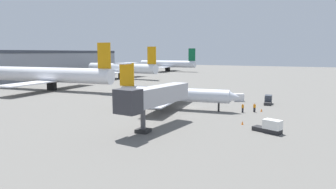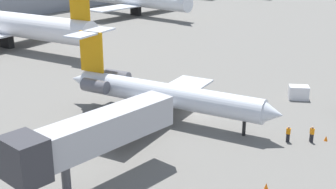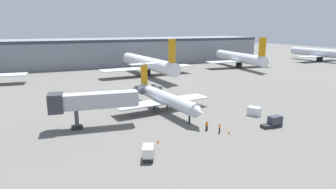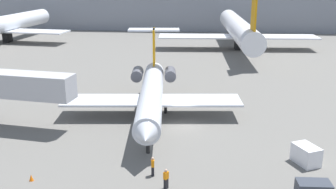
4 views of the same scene
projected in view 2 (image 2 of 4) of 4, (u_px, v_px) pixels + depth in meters
The scene contains 9 objects.
ground_plane at pixel (194, 113), 53.03m from camera, with size 400.00×400.00×0.10m, color #66635E.
regional_jet at pixel (159, 93), 50.38m from camera, with size 21.09×26.32×9.01m.
jet_bridge at pixel (87, 137), 34.91m from camera, with size 15.31×4.82×6.45m.
ground_crew_marshaller at pixel (288, 134), 45.07m from camera, with size 0.32×0.43×1.69m.
ground_crew_loader at pixel (312, 134), 45.06m from camera, with size 0.44×0.48×1.69m.
cargo_container_uld at pixel (299, 93), 57.26m from camera, with size 2.49×2.87×1.71m.
traffic_cone_near at pixel (266, 186), 36.67m from camera, with size 0.36×0.36×0.55m.
traffic_cone_mid at pixel (326, 138), 45.47m from camera, with size 0.36×0.36×0.55m.
parked_airliner_centre at pixel (5, 24), 83.26m from camera, with size 34.57×40.96×13.74m.
Camera 2 is at (-42.37, -25.73, 19.13)m, focal length 48.67 mm.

